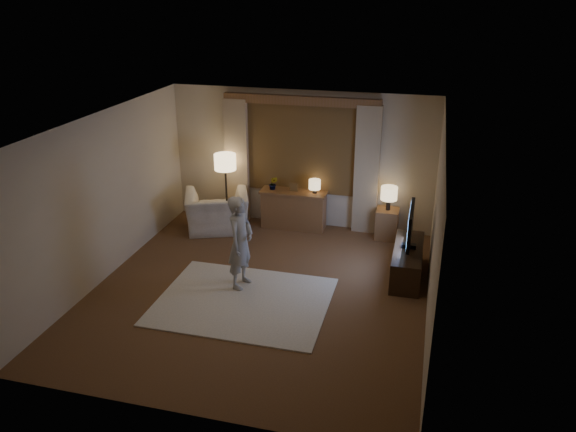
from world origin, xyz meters
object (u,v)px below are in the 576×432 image
(sideboard, at_px, (294,210))
(person, at_px, (240,242))
(side_table, at_px, (387,224))
(tv_stand, at_px, (407,262))
(armchair, at_px, (217,212))

(sideboard, bearing_deg, person, -95.34)
(side_table, relative_size, tv_stand, 0.40)
(sideboard, height_order, tv_stand, sideboard)
(sideboard, bearing_deg, side_table, -1.61)
(sideboard, height_order, side_table, sideboard)
(side_table, xyz_separation_m, person, (-2.00, -2.37, 0.47))
(side_table, bearing_deg, tv_stand, -71.89)
(tv_stand, xyz_separation_m, person, (-2.46, -0.98, 0.50))
(side_table, height_order, tv_stand, side_table)
(sideboard, relative_size, armchair, 1.04)
(armchair, distance_m, person, 2.28)
(armchair, distance_m, side_table, 3.18)
(person, bearing_deg, side_table, -31.56)
(tv_stand, bearing_deg, armchair, 165.15)
(person, bearing_deg, tv_stand, -59.58)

